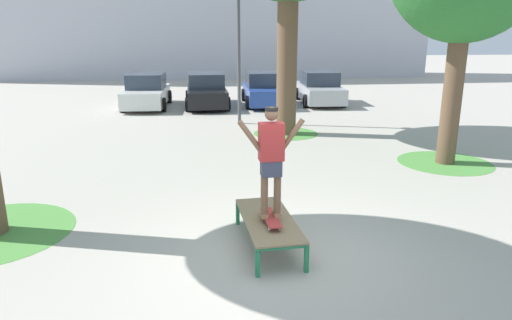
# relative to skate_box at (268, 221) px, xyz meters

# --- Properties ---
(ground_plane) EXTENTS (120.00, 120.00, 0.00)m
(ground_plane) POSITION_rel_skate_box_xyz_m (0.09, -0.39, -0.41)
(ground_plane) COLOR #B2AA9E
(skate_box) EXTENTS (0.87, 1.94, 0.46)m
(skate_box) POSITION_rel_skate_box_xyz_m (0.00, 0.00, 0.00)
(skate_box) COLOR #237A4C
(skate_box) RESTS_ON ground
(skateboard) EXTENTS (0.23, 0.81, 0.09)m
(skateboard) POSITION_rel_skate_box_xyz_m (0.01, -0.16, 0.12)
(skateboard) COLOR #B23333
(skateboard) RESTS_ON skate_box
(skater) EXTENTS (1.00, 0.29, 1.69)m
(skater) POSITION_rel_skate_box_xyz_m (0.01, -0.16, 1.12)
(skater) COLOR brown
(skater) RESTS_ON skateboard
(grass_patch_near_right) EXTENTS (2.39, 2.39, 0.01)m
(grass_patch_near_right) POSITION_rel_skate_box_xyz_m (5.31, 4.17, -0.41)
(grass_patch_near_right) COLOR #519342
(grass_patch_near_right) RESTS_ON ground
(grass_patch_mid_back) EXTENTS (2.16, 2.16, 0.01)m
(grass_patch_mid_back) POSITION_rel_skate_box_xyz_m (1.88, 8.23, -0.41)
(grass_patch_mid_back) COLOR #519342
(grass_patch_mid_back) RESTS_ON ground
(car_white) EXTENTS (2.06, 4.27, 1.50)m
(car_white) POSITION_rel_skate_box_xyz_m (-3.26, 14.61, 0.28)
(car_white) COLOR silver
(car_white) RESTS_ON ground
(car_black) EXTENTS (1.94, 4.21, 1.50)m
(car_black) POSITION_rel_skate_box_xyz_m (-0.59, 14.48, 0.28)
(car_black) COLOR black
(car_black) RESTS_ON ground
(car_blue) EXTENTS (2.01, 4.25, 1.50)m
(car_blue) POSITION_rel_skate_box_xyz_m (2.10, 14.70, 0.28)
(car_blue) COLOR #28479E
(car_blue) RESTS_ON ground
(car_silver) EXTENTS (2.13, 4.31, 1.50)m
(car_silver) POSITION_rel_skate_box_xyz_m (4.78, 14.79, 0.28)
(car_silver) COLOR #B7BABF
(car_silver) RESTS_ON ground
(light_post) EXTENTS (0.36, 0.36, 5.83)m
(light_post) POSITION_rel_skate_box_xyz_m (0.51, 10.21, 3.41)
(light_post) COLOR #4C4C51
(light_post) RESTS_ON ground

